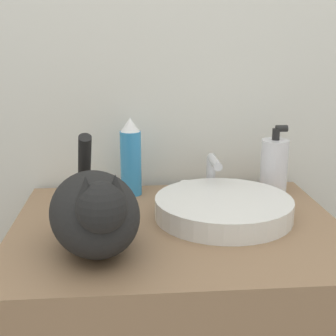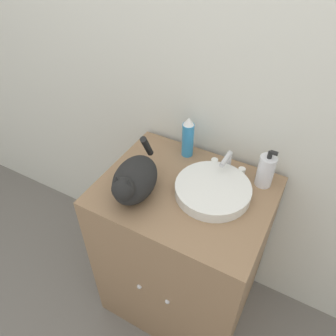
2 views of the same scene
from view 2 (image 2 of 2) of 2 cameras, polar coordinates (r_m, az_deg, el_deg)
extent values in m
cube|color=silver|center=(1.46, 9.56, 14.00)|extent=(6.00, 0.05, 2.50)
cube|color=#8C6B4C|center=(1.76, 2.47, -14.34)|extent=(0.74, 0.58, 0.91)
sphere|color=silver|center=(1.61, -5.04, -19.94)|extent=(0.02, 0.02, 0.02)
sphere|color=silver|center=(1.57, -0.14, -22.29)|extent=(0.02, 0.02, 0.02)
cylinder|color=white|center=(1.38, 7.81, -3.78)|extent=(0.32, 0.32, 0.05)
cylinder|color=silver|center=(1.49, 10.51, 1.15)|extent=(0.02, 0.02, 0.10)
cylinder|color=silver|center=(1.42, 10.04, 1.56)|extent=(0.02, 0.10, 0.02)
cylinder|color=white|center=(1.52, 8.07, 0.99)|extent=(0.03, 0.03, 0.03)
cylinder|color=white|center=(1.50, 12.68, -0.60)|extent=(0.03, 0.03, 0.03)
ellipsoid|color=black|center=(1.34, -5.75, -2.00)|extent=(0.22, 0.29, 0.16)
sphere|color=black|center=(1.24, -7.80, -3.62)|extent=(0.11, 0.11, 0.09)
cone|color=black|center=(1.22, -9.02, -2.16)|extent=(0.04, 0.04, 0.04)
cone|color=black|center=(1.20, -6.87, -2.67)|extent=(0.04, 0.04, 0.04)
cylinder|color=black|center=(1.40, -3.69, 3.79)|extent=(0.05, 0.10, 0.14)
cylinder|color=silver|center=(1.44, 16.64, -0.51)|extent=(0.07, 0.07, 0.15)
cylinder|color=black|center=(1.39, 17.34, 2.20)|extent=(0.02, 0.02, 0.03)
cylinder|color=black|center=(1.38, 18.01, 2.50)|extent=(0.03, 0.02, 0.02)
cylinder|color=#338CCC|center=(1.53, 3.46, 4.90)|extent=(0.06, 0.06, 0.17)
cone|color=white|center=(1.47, 3.63, 8.12)|extent=(0.05, 0.05, 0.04)
camera|label=1|loc=(0.79, -42.32, -24.00)|focal=50.00mm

